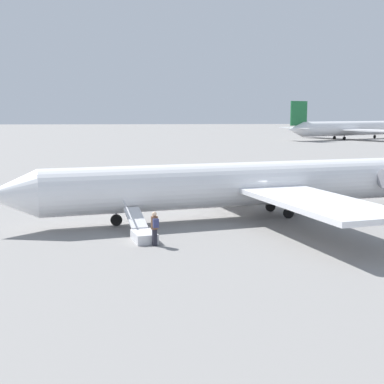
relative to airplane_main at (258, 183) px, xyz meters
name	(u,v)px	position (x,y,z in m)	size (l,w,h in m)	color
ground_plane	(244,217)	(0.97, 0.24, -2.18)	(600.00, 600.00, 0.00)	gray
airplane_main	(258,183)	(0.00, 0.00, 0.00)	(31.82, 24.51, 7.30)	white
airplane_far_left	(346,128)	(-43.45, -99.86, 0.66)	(37.46, 29.49, 9.52)	white
boarding_stairs	(142,232)	(7.43, 5.91, -1.80)	(1.97, 4.14, 1.78)	silver
passenger	(155,226)	(6.78, 7.30, -1.18)	(0.40, 0.56, 1.74)	#23232D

